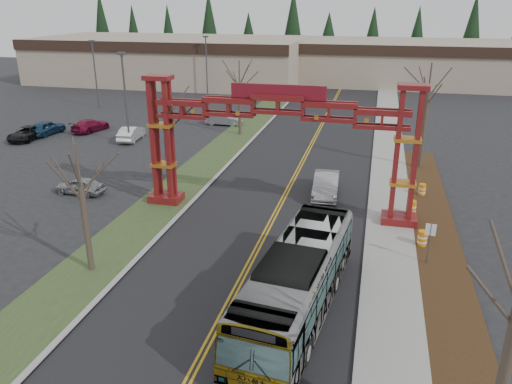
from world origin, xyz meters
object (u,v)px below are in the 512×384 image
(parked_car_near_c, at_px, (27,133))
(light_pole_near, at_px, (125,92))
(retail_building_east, at_px, (404,62))
(parked_car_mid_b, at_px, (46,128))
(light_pole_mid, at_px, (95,69))
(bare_tree_median_far, at_px, (239,82))
(parked_car_mid_a, at_px, (90,125))
(parked_car_far_a, at_px, (224,119))
(gateway_arch, at_px, (278,126))
(light_pole_far, at_px, (206,61))
(retail_building_west, at_px, (171,59))
(parked_car_near_a, at_px, (80,186))
(barrel_mid, at_px, (411,209))
(barrel_north, at_px, (422,190))
(transit_bus, at_px, (298,281))
(bare_tree_right_far, at_px, (428,92))
(parked_car_near_b, at_px, (131,133))
(street_sign, at_px, (430,236))
(bare_tree_median_mid, at_px, (165,122))
(bare_tree_median_near, at_px, (81,185))
(barrel_south, at_px, (422,239))

(parked_car_near_c, distance_m, light_pole_near, 12.02)
(retail_building_east, xyz_separation_m, parked_car_mid_b, (-38.10, -47.15, -2.74))
(parked_car_mid_b, height_order, light_pole_mid, light_pole_mid)
(parked_car_near_c, xyz_separation_m, bare_tree_median_far, (20.81, 7.14, 4.87))
(parked_car_mid_a, distance_m, parked_car_far_a, 14.77)
(gateway_arch, bearing_deg, light_pole_far, 114.70)
(parked_car_near_c, height_order, parked_car_mid_b, parked_car_mid_b)
(retail_building_east, bearing_deg, retail_building_west, -168.69)
(parked_car_near_a, relative_size, barrel_mid, 3.37)
(light_pole_mid, bearing_deg, retail_building_west, 89.26)
(barrel_north, bearing_deg, light_pole_far, 128.57)
(transit_bus, distance_m, bare_tree_right_far, 25.01)
(parked_car_near_b, relative_size, street_sign, 1.86)
(light_pole_far, bearing_deg, street_sign, -58.63)
(bare_tree_right_far, bearing_deg, light_pole_far, 134.77)
(barrel_north, bearing_deg, bare_tree_median_mid, -164.92)
(gateway_arch, relative_size, light_pole_far, 2.10)
(parked_car_mid_a, bearing_deg, parked_car_near_b, 171.15)
(retail_building_east, bearing_deg, gateway_arch, -99.17)
(parked_car_mid_a, distance_m, bare_tree_right_far, 35.18)
(parked_car_mid_b, xyz_separation_m, light_pole_near, (10.41, -1.42, 4.40))
(retail_building_west, distance_m, parked_car_near_c, 41.51)
(light_pole_near, bearing_deg, light_pole_mid, 128.49)
(parked_car_near_a, bearing_deg, retail_building_west, -160.60)
(bare_tree_median_near, bearing_deg, retail_building_east, 75.95)
(parked_car_near_c, xyz_separation_m, light_pole_near, (11.12, 0.81, 4.50))
(parked_car_far_a, xyz_separation_m, bare_tree_median_mid, (3.00, -22.93, 4.94))
(parked_car_near_a, xyz_separation_m, barrel_north, (24.61, 5.47, -0.16))
(retail_building_east, relative_size, parked_car_mid_b, 8.42)
(parked_car_mid_b, bearing_deg, parked_car_mid_a, -140.53)
(retail_building_east, bearing_deg, barrel_south, -90.67)
(bare_tree_median_near, xyz_separation_m, barrel_north, (17.76, 15.42, -4.36))
(parked_car_near_b, relative_size, parked_car_mid_b, 0.99)
(street_sign, bearing_deg, transit_bus, -134.84)
(retail_building_west, relative_size, barrel_north, 48.37)
(parked_car_mid_b, height_order, bare_tree_right_far, bare_tree_right_far)
(parked_car_near_a, bearing_deg, street_sign, 81.89)
(retail_building_east, height_order, light_pole_near, light_pole_near)
(street_sign, relative_size, barrel_south, 2.35)
(parked_car_mid_a, height_order, parked_car_mid_b, parked_car_mid_b)
(bare_tree_median_near, bearing_deg, retail_building_west, 109.00)
(parked_car_near_a, height_order, barrel_mid, parked_car_near_a)
(parked_car_near_c, bearing_deg, parked_car_near_b, 8.19)
(bare_tree_median_near, xyz_separation_m, street_sign, (17.36, 4.87, -3.10))
(retail_building_east, relative_size, barrel_north, 39.96)
(parked_car_near_b, xyz_separation_m, parked_car_far_a, (7.23, 8.74, -0.04))
(retail_building_east, bearing_deg, bare_tree_median_far, -113.08)
(bare_tree_median_far, bearing_deg, bare_tree_median_mid, -90.00)
(parked_car_far_a, bearing_deg, barrel_north, -131.04)
(bare_tree_median_far, bearing_deg, parked_car_near_b, -154.63)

